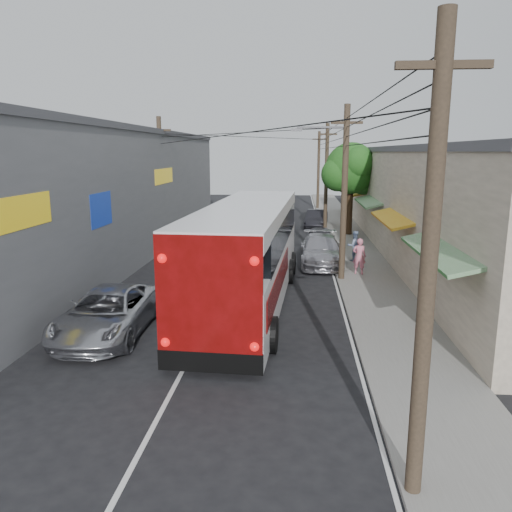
{
  "coord_description": "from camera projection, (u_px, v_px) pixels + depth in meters",
  "views": [
    {
      "loc": [
        3.09,
        -9.96,
        5.95
      ],
      "look_at": [
        1.54,
        8.68,
        2.03
      ],
      "focal_mm": 35.0,
      "sensor_mm": 36.0,
      "label": 1
    }
  ],
  "objects": [
    {
      "name": "building_right",
      "position": [
        424.0,
        197.0,
        31.1
      ],
      "size": [
        7.09,
        40.0,
        6.25
      ],
      "color": "beige",
      "rests_on": "ground"
    },
    {
      "name": "pedestrian_near",
      "position": [
        359.0,
        256.0,
        24.07
      ],
      "size": [
        0.72,
        0.55,
        1.76
      ],
      "primitive_type": "imported",
      "rotation": [
        0.0,
        0.0,
        2.93
      ],
      "color": "pink",
      "rests_on": "sidewalk"
    },
    {
      "name": "jeepney",
      "position": [
        108.0,
        313.0,
        16.39
      ],
      "size": [
        2.6,
        5.48,
        1.51
      ],
      "primitive_type": "imported",
      "rotation": [
        0.0,
        0.0,
        0.02
      ],
      "color": "silver",
      "rests_on": "ground"
    },
    {
      "name": "building_left",
      "position": [
        96.0,
        192.0,
        28.68
      ],
      "size": [
        7.2,
        36.0,
        7.25
      ],
      "color": "slate",
      "rests_on": "ground"
    },
    {
      "name": "sidewalk",
      "position": [
        353.0,
        251.0,
        30.15
      ],
      "size": [
        3.0,
        80.0,
        0.12
      ],
      "primitive_type": "cube",
      "color": "slate",
      "rests_on": "ground"
    },
    {
      "name": "street_tree",
      "position": [
        352.0,
        170.0,
        35.04
      ],
      "size": [
        4.4,
        4.0,
        6.6
      ],
      "color": "#3F2B19",
      "rests_on": "ground"
    },
    {
      "name": "utility_poles",
      "position": [
        298.0,
        183.0,
        29.9
      ],
      "size": [
        11.8,
        45.28,
        8.0
      ],
      "color": "#473828",
      "rests_on": "ground"
    },
    {
      "name": "pedestrian_far",
      "position": [
        354.0,
        246.0,
        27.04
      ],
      "size": [
        0.9,
        0.77,
        1.63
      ],
      "primitive_type": "imported",
      "rotation": [
        0.0,
        0.0,
        3.35
      ],
      "color": "#8196BC",
      "rests_on": "sidewalk"
    },
    {
      "name": "coach_bus",
      "position": [
        248.0,
        253.0,
        19.55
      ],
      "size": [
        3.71,
        13.88,
        3.96
      ],
      "rotation": [
        0.0,
        0.0,
        -0.05
      ],
      "color": "white",
      "rests_on": "ground"
    },
    {
      "name": "ground",
      "position": [
        156.0,
        422.0,
        11.18
      ],
      "size": [
        120.0,
        120.0,
        0.0
      ],
      "primitive_type": "plane",
      "color": "black",
      "rests_on": "ground"
    },
    {
      "name": "parked_suv",
      "position": [
        321.0,
        250.0,
        26.64
      ],
      "size": [
        2.22,
        5.41,
        1.57
      ],
      "primitive_type": "imported",
      "rotation": [
        0.0,
        0.0,
        -0.0
      ],
      "color": "#A3A2AA",
      "rests_on": "ground"
    },
    {
      "name": "parked_car_mid",
      "position": [
        321.0,
        238.0,
        31.17
      ],
      "size": [
        1.95,
        4.0,
        1.31
      ],
      "primitive_type": "imported",
      "rotation": [
        0.0,
        0.0,
        0.11
      ],
      "color": "#2A292E",
      "rests_on": "ground"
    },
    {
      "name": "parked_car_far",
      "position": [
        316.0,
        219.0,
        39.66
      ],
      "size": [
        2.05,
        4.43,
        1.4
      ],
      "primitive_type": "imported",
      "rotation": [
        0.0,
        0.0,
        -0.14
      ],
      "color": "black",
      "rests_on": "ground"
    }
  ]
}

